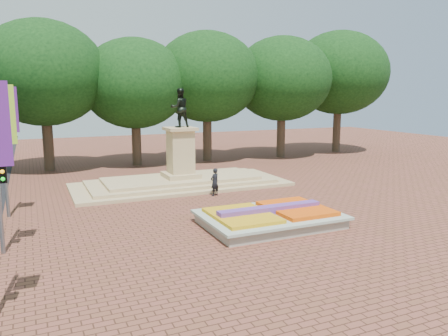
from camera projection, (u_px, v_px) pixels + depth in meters
name	position (u px, v px, depth m)	size (l,w,h in m)	color
ground	(232.00, 217.00, 21.80)	(90.00, 90.00, 0.00)	brown
flower_bed	(270.00, 217.00, 20.35)	(6.30, 4.30, 0.91)	gray
monument	(181.00, 173.00, 28.85)	(14.00, 6.00, 6.40)	tan
tree_row_back	(169.00, 86.00, 37.81)	(44.80, 8.80, 10.43)	#392A1F
pedestrian	(215.00, 182.00, 26.09)	(0.61, 0.40, 1.68)	black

